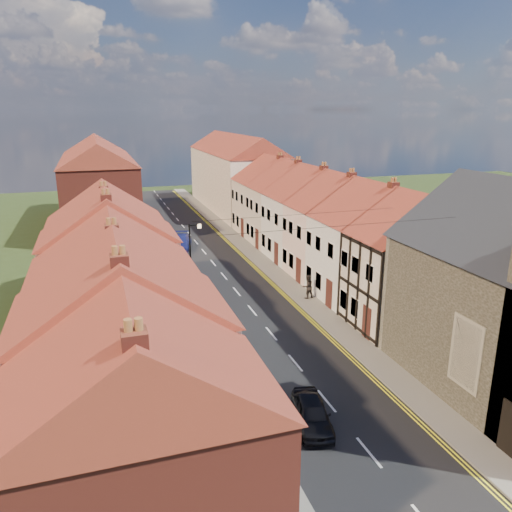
{
  "coord_description": "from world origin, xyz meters",
  "views": [
    {
      "loc": [
        -9.87,
        -13.22,
        13.66
      ],
      "look_at": [
        0.82,
        19.65,
        3.5
      ],
      "focal_mm": 35.0,
      "sensor_mm": 36.0,
      "label": 1
    }
  ],
  "objects_px": {
    "car_near": "(312,413)",
    "pedestrian_left": "(236,410)",
    "car_mid": "(182,265)",
    "pedestrian_right": "(308,287)",
    "lamppost": "(192,260)",
    "car_far": "(180,242)"
  },
  "relations": [
    {
      "from": "pedestrian_right",
      "to": "car_far",
      "type": "bearing_deg",
      "value": -77.6
    },
    {
      "from": "pedestrian_left",
      "to": "car_near",
      "type": "bearing_deg",
      "value": -9.34
    },
    {
      "from": "lamppost",
      "to": "pedestrian_right",
      "type": "height_order",
      "value": "lamppost"
    },
    {
      "from": "car_near",
      "to": "pedestrian_left",
      "type": "bearing_deg",
      "value": 179.53
    },
    {
      "from": "car_mid",
      "to": "pedestrian_right",
      "type": "distance_m",
      "value": 12.19
    },
    {
      "from": "lamppost",
      "to": "car_near",
      "type": "relative_size",
      "value": 1.61
    },
    {
      "from": "pedestrian_right",
      "to": "pedestrian_left",
      "type": "bearing_deg",
      "value": 46.29
    },
    {
      "from": "lamppost",
      "to": "car_near",
      "type": "height_order",
      "value": "lamppost"
    },
    {
      "from": "lamppost",
      "to": "pedestrian_left",
      "type": "bearing_deg",
      "value": -93.79
    },
    {
      "from": "car_near",
      "to": "pedestrian_left",
      "type": "relative_size",
      "value": 2.12
    },
    {
      "from": "lamppost",
      "to": "pedestrian_left",
      "type": "relative_size",
      "value": 3.41
    },
    {
      "from": "pedestrian_left",
      "to": "pedestrian_right",
      "type": "height_order",
      "value": "pedestrian_right"
    },
    {
      "from": "car_mid",
      "to": "pedestrian_right",
      "type": "relative_size",
      "value": 2.07
    },
    {
      "from": "pedestrian_left",
      "to": "pedestrian_right",
      "type": "xyz_separation_m",
      "value": [
        9.38,
        13.6,
        0.03
      ]
    },
    {
      "from": "pedestrian_right",
      "to": "lamppost",
      "type": "bearing_deg",
      "value": -17.3
    },
    {
      "from": "car_mid",
      "to": "pedestrian_left",
      "type": "height_order",
      "value": "pedestrian_left"
    },
    {
      "from": "car_far",
      "to": "pedestrian_right",
      "type": "height_order",
      "value": "pedestrian_right"
    },
    {
      "from": "pedestrian_right",
      "to": "car_near",
      "type": "bearing_deg",
      "value": 57.91
    },
    {
      "from": "pedestrian_left",
      "to": "lamppost",
      "type": "bearing_deg",
      "value": 89.8
    },
    {
      "from": "lamppost",
      "to": "car_far",
      "type": "distance_m",
      "value": 16.01
    },
    {
      "from": "car_far",
      "to": "car_mid",
      "type": "bearing_deg",
      "value": -82.42
    },
    {
      "from": "car_far",
      "to": "pedestrian_right",
      "type": "distance_m",
      "value": 18.14
    }
  ]
}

